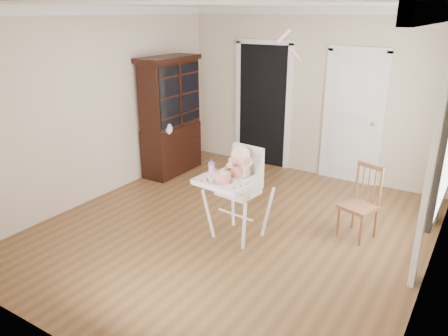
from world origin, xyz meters
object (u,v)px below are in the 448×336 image
Objects in this scene: sippy_cup at (212,168)px; china_cabinet at (171,116)px; high_chair at (238,183)px; dining_chair at (360,204)px; cake at (223,177)px.

sippy_cup is 0.10× the size of china_cabinet.
high_chair is at bearing -33.26° from china_cabinet.
dining_chair is at bearing -10.06° from china_cabinet.
dining_chair is at bearing 30.67° from sippy_cup.
sippy_cup is 1.85m from dining_chair.
cake is 2.65m from china_cabinet.
china_cabinet reaches higher than sippy_cup.
sippy_cup is (-0.24, 0.13, 0.03)m from cake.
sippy_cup is (-0.30, -0.12, 0.17)m from high_chair.
cake is 0.26× the size of dining_chair.
high_chair is 1.51m from dining_chair.
high_chair is 1.26× the size of dining_chair.
high_chair is 2.56m from china_cabinet.
china_cabinet is (-2.07, 1.64, 0.12)m from cake.
cake is (-0.06, -0.25, 0.14)m from high_chair.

